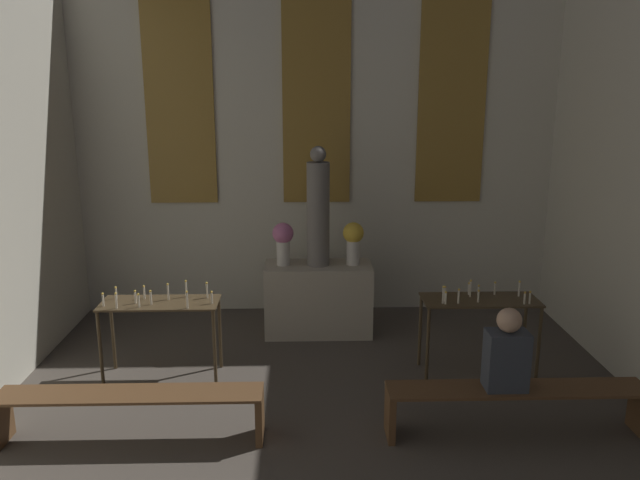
{
  "coord_description": "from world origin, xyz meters",
  "views": [
    {
      "loc": [
        -0.18,
        2.39,
        3.04
      ],
      "look_at": [
        0.0,
        9.0,
        1.41
      ],
      "focal_mm": 35.0,
      "sensor_mm": 36.0,
      "label": 1
    }
  ],
  "objects_px": {
    "candle_rack_left": "(160,312)",
    "flower_vase_left": "(283,240)",
    "candle_rack_right": "(479,309)",
    "statue": "(318,210)",
    "person_seated": "(507,353)",
    "pew_back_left": "(130,405)",
    "pew_back_right": "(517,400)",
    "flower_vase_right": "(353,239)",
    "altar": "(318,299)"
  },
  "relations": [
    {
      "from": "candle_rack_left",
      "to": "flower_vase_left",
      "type": "bearing_deg",
      "value": 43.57
    },
    {
      "from": "flower_vase_left",
      "to": "candle_rack_right",
      "type": "relative_size",
      "value": 0.43
    },
    {
      "from": "flower_vase_left",
      "to": "candle_rack_right",
      "type": "xyz_separation_m",
      "value": [
        2.12,
        -1.2,
        -0.48
      ]
    },
    {
      "from": "candle_rack_left",
      "to": "candle_rack_right",
      "type": "bearing_deg",
      "value": -0.01
    },
    {
      "from": "statue",
      "to": "person_seated",
      "type": "xyz_separation_m",
      "value": [
        1.58,
        -2.44,
        -0.79
      ]
    },
    {
      "from": "flower_vase_left",
      "to": "candle_rack_right",
      "type": "distance_m",
      "value": 2.48
    },
    {
      "from": "candle_rack_left",
      "to": "candle_rack_right",
      "type": "distance_m",
      "value": 3.38
    },
    {
      "from": "pew_back_left",
      "to": "pew_back_right",
      "type": "height_order",
      "value": "same"
    },
    {
      "from": "flower_vase_left",
      "to": "flower_vase_right",
      "type": "height_order",
      "value": "same"
    },
    {
      "from": "altar",
      "to": "pew_back_left",
      "type": "relative_size",
      "value": 0.57
    },
    {
      "from": "person_seated",
      "to": "pew_back_right",
      "type": "bearing_deg",
      "value": 0.0
    },
    {
      "from": "pew_back_right",
      "to": "person_seated",
      "type": "distance_m",
      "value": 0.46
    },
    {
      "from": "statue",
      "to": "candle_rack_right",
      "type": "xyz_separation_m",
      "value": [
        1.69,
        -1.2,
        -0.84
      ]
    },
    {
      "from": "candle_rack_left",
      "to": "candle_rack_right",
      "type": "xyz_separation_m",
      "value": [
        3.38,
        -0.0,
        -0.0
      ]
    },
    {
      "from": "statue",
      "to": "flower_vase_right",
      "type": "relative_size",
      "value": 2.75
    },
    {
      "from": "candle_rack_right",
      "to": "pew_back_left",
      "type": "bearing_deg",
      "value": -159.81
    },
    {
      "from": "flower_vase_right",
      "to": "candle_rack_left",
      "type": "distance_m",
      "value": 2.48
    },
    {
      "from": "flower_vase_right",
      "to": "pew_back_right",
      "type": "distance_m",
      "value": 2.89
    },
    {
      "from": "flower_vase_left",
      "to": "person_seated",
      "type": "xyz_separation_m",
      "value": [
        2.01,
        -2.44,
        -0.43
      ]
    },
    {
      "from": "statue",
      "to": "flower_vase_left",
      "type": "xyz_separation_m",
      "value": [
        -0.43,
        -0.0,
        -0.36
      ]
    },
    {
      "from": "flower_vase_left",
      "to": "pew_back_left",
      "type": "relative_size",
      "value": 0.23
    },
    {
      "from": "flower_vase_right",
      "to": "person_seated",
      "type": "xyz_separation_m",
      "value": [
        1.15,
        -2.44,
        -0.43
      ]
    },
    {
      "from": "flower_vase_right",
      "to": "pew_back_right",
      "type": "xyz_separation_m",
      "value": [
        1.27,
        -2.44,
        -0.87
      ]
    },
    {
      "from": "candle_rack_right",
      "to": "pew_back_left",
      "type": "distance_m",
      "value": 3.63
    },
    {
      "from": "altar",
      "to": "pew_back_right",
      "type": "relative_size",
      "value": 0.57
    },
    {
      "from": "pew_back_left",
      "to": "flower_vase_left",
      "type": "bearing_deg",
      "value": 62.59
    },
    {
      "from": "flower_vase_right",
      "to": "pew_back_right",
      "type": "bearing_deg",
      "value": -62.59
    },
    {
      "from": "statue",
      "to": "person_seated",
      "type": "height_order",
      "value": "statue"
    },
    {
      "from": "altar",
      "to": "candle_rack_right",
      "type": "relative_size",
      "value": 1.08
    },
    {
      "from": "pew_back_left",
      "to": "pew_back_right",
      "type": "distance_m",
      "value": 3.4
    },
    {
      "from": "pew_back_left",
      "to": "candle_rack_right",
      "type": "bearing_deg",
      "value": 20.19
    },
    {
      "from": "pew_back_right",
      "to": "altar",
      "type": "bearing_deg",
      "value": 124.79
    },
    {
      "from": "candle_rack_left",
      "to": "pew_back_left",
      "type": "distance_m",
      "value": 1.31
    },
    {
      "from": "altar",
      "to": "flower_vase_right",
      "type": "relative_size",
      "value": 2.5
    },
    {
      "from": "flower_vase_left",
      "to": "pew_back_left",
      "type": "xyz_separation_m",
      "value": [
        -1.27,
        -2.44,
        -0.87
      ]
    },
    {
      "from": "statue",
      "to": "candle_rack_left",
      "type": "height_order",
      "value": "statue"
    },
    {
      "from": "flower_vase_left",
      "to": "flower_vase_right",
      "type": "xyz_separation_m",
      "value": [
        0.86,
        0.0,
        0.0
      ]
    },
    {
      "from": "pew_back_left",
      "to": "statue",
      "type": "bearing_deg",
      "value": 55.21
    },
    {
      "from": "flower_vase_right",
      "to": "pew_back_right",
      "type": "height_order",
      "value": "flower_vase_right"
    },
    {
      "from": "flower_vase_right",
      "to": "pew_back_left",
      "type": "bearing_deg",
      "value": -131.06
    },
    {
      "from": "flower_vase_left",
      "to": "pew_back_left",
      "type": "bearing_deg",
      "value": -117.41
    },
    {
      "from": "candle_rack_left",
      "to": "pew_back_left",
      "type": "bearing_deg",
      "value": -90.35
    },
    {
      "from": "statue",
      "to": "flower_vase_left",
      "type": "height_order",
      "value": "statue"
    },
    {
      "from": "flower_vase_left",
      "to": "pew_back_left",
      "type": "distance_m",
      "value": 2.89
    },
    {
      "from": "altar",
      "to": "candle_rack_left",
      "type": "bearing_deg",
      "value": -144.67
    },
    {
      "from": "statue",
      "to": "candle_rack_right",
      "type": "relative_size",
      "value": 1.19
    },
    {
      "from": "candle_rack_left",
      "to": "altar",
      "type": "bearing_deg",
      "value": 35.33
    },
    {
      "from": "flower_vase_right",
      "to": "candle_rack_right",
      "type": "relative_size",
      "value": 0.43
    },
    {
      "from": "person_seated",
      "to": "candle_rack_right",
      "type": "bearing_deg",
      "value": 84.91
    },
    {
      "from": "pew_back_right",
      "to": "statue",
      "type": "bearing_deg",
      "value": 124.79
    }
  ]
}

